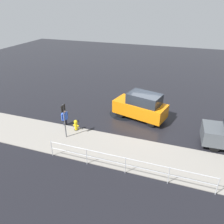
% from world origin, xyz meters
% --- Properties ---
extents(ground_plane, '(60.00, 60.00, 0.00)m').
position_xyz_m(ground_plane, '(0.00, 0.00, 0.00)').
color(ground_plane, black).
extents(kerb_strip, '(24.00, 3.20, 0.04)m').
position_xyz_m(kerb_strip, '(0.00, 4.20, 0.02)').
color(kerb_strip, gray).
rests_on(kerb_strip, ground).
extents(moving_hatchback, '(4.20, 2.63, 2.06)m').
position_xyz_m(moving_hatchback, '(0.34, -0.24, 1.03)').
color(moving_hatchback, orange).
rests_on(moving_hatchback, ground).
extents(fire_hydrant, '(0.42, 0.31, 0.80)m').
position_xyz_m(fire_hydrant, '(4.19, 2.92, 0.40)').
color(fire_hydrant, gold).
rests_on(fire_hydrant, ground).
extents(pedestrian, '(0.35, 0.54, 1.22)m').
position_xyz_m(pedestrian, '(5.27, 2.53, 0.68)').
color(pedestrian, blue).
rests_on(pedestrian, ground).
extents(metal_railing, '(8.79, 0.04, 1.05)m').
position_xyz_m(metal_railing, '(-0.18, 5.88, 0.73)').
color(metal_railing, '#B7BABF').
rests_on(metal_railing, ground).
extents(sign_post, '(0.07, 0.44, 2.40)m').
position_xyz_m(sign_post, '(4.40, 3.93, 1.58)').
color(sign_post, '#4C4C51').
rests_on(sign_post, ground).
extents(puddle_patch, '(2.42, 2.42, 0.01)m').
position_xyz_m(puddle_patch, '(1.69, -0.59, 0.00)').
color(puddle_patch, black).
rests_on(puddle_patch, ground).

